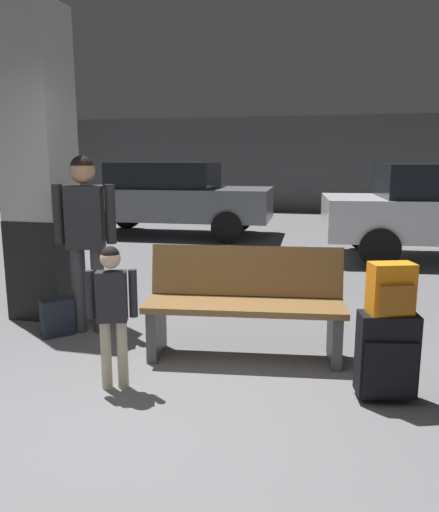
{
  "coord_description": "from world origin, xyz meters",
  "views": [
    {
      "loc": [
        1.16,
        -2.47,
        1.61
      ],
      "look_at": [
        0.22,
        1.3,
        0.85
      ],
      "focal_mm": 35.47,
      "sensor_mm": 36.0,
      "label": 1
    }
  ],
  "objects_px": {
    "structural_pillar": "(40,167)",
    "bench": "(245,303)",
    "suitcase": "(387,355)",
    "child": "(112,302)",
    "backpack_bright": "(391,289)",
    "backpack_dark_floor": "(57,317)",
    "adult": "(85,225)",
    "parked_car_far": "(170,197)"
  },
  "relations": [
    {
      "from": "backpack_bright",
      "to": "parked_car_far",
      "type": "distance_m",
      "value": 7.72
    },
    {
      "from": "structural_pillar",
      "to": "backpack_dark_floor",
      "type": "distance_m",
      "value": 1.53
    },
    {
      "from": "backpack_dark_floor",
      "to": "parked_car_far",
      "type": "height_order",
      "value": "parked_car_far"
    },
    {
      "from": "child",
      "to": "backpack_bright",
      "type": "bearing_deg",
      "value": 8.12
    },
    {
      "from": "structural_pillar",
      "to": "backpack_bright",
      "type": "bearing_deg",
      "value": -19.76
    },
    {
      "from": "structural_pillar",
      "to": "bench",
      "type": "distance_m",
      "value": 2.53
    },
    {
      "from": "bench",
      "to": "structural_pillar",
      "type": "bearing_deg",
      "value": 164.3
    },
    {
      "from": "bench",
      "to": "suitcase",
      "type": "height_order",
      "value": "bench"
    },
    {
      "from": "backpack_dark_floor",
      "to": "parked_car_far",
      "type": "xyz_separation_m",
      "value": [
        -1.02,
        6.08,
        0.64
      ]
    },
    {
      "from": "structural_pillar",
      "to": "backpack_bright",
      "type": "xyz_separation_m",
      "value": [
        3.28,
        -1.18,
        -0.74
      ]
    },
    {
      "from": "backpack_bright",
      "to": "adult",
      "type": "distance_m",
      "value": 2.71
    },
    {
      "from": "child",
      "to": "backpack_dark_floor",
      "type": "height_order",
      "value": "child"
    },
    {
      "from": "suitcase",
      "to": "parked_car_far",
      "type": "xyz_separation_m",
      "value": [
        -3.86,
        6.69,
        0.48
      ]
    },
    {
      "from": "child",
      "to": "adult",
      "type": "bearing_deg",
      "value": 125.75
    },
    {
      "from": "structural_pillar",
      "to": "suitcase",
      "type": "distance_m",
      "value": 3.68
    },
    {
      "from": "suitcase",
      "to": "parked_car_far",
      "type": "height_order",
      "value": "parked_car_far"
    },
    {
      "from": "suitcase",
      "to": "backpack_bright",
      "type": "height_order",
      "value": "backpack_bright"
    },
    {
      "from": "bench",
      "to": "backpack_bright",
      "type": "relative_size",
      "value": 4.87
    },
    {
      "from": "structural_pillar",
      "to": "parked_car_far",
      "type": "relative_size",
      "value": 0.73
    },
    {
      "from": "suitcase",
      "to": "backpack_bright",
      "type": "bearing_deg",
      "value": -8.69
    },
    {
      "from": "structural_pillar",
      "to": "adult",
      "type": "distance_m",
      "value": 0.95
    },
    {
      "from": "backpack_bright",
      "to": "backpack_dark_floor",
      "type": "bearing_deg",
      "value": 167.79
    },
    {
      "from": "bench",
      "to": "child",
      "type": "xyz_separation_m",
      "value": [
        -0.77,
        -0.82,
        0.19
      ]
    },
    {
      "from": "structural_pillar",
      "to": "parked_car_far",
      "type": "height_order",
      "value": "structural_pillar"
    },
    {
      "from": "backpack_bright",
      "to": "adult",
      "type": "xyz_separation_m",
      "value": [
        -2.59,
        0.77,
        0.23
      ]
    },
    {
      "from": "backpack_dark_floor",
      "to": "parked_car_far",
      "type": "relative_size",
      "value": 0.08
    },
    {
      "from": "structural_pillar",
      "to": "child",
      "type": "bearing_deg",
      "value": -45.14
    },
    {
      "from": "suitcase",
      "to": "backpack_dark_floor",
      "type": "height_order",
      "value": "suitcase"
    },
    {
      "from": "backpack_bright",
      "to": "child",
      "type": "xyz_separation_m",
      "value": [
        -1.85,
        -0.26,
        -0.14
      ]
    },
    {
      "from": "backpack_dark_floor",
      "to": "structural_pillar",
      "type": "bearing_deg",
      "value": 128.15
    },
    {
      "from": "child",
      "to": "adult",
      "type": "relative_size",
      "value": 0.63
    },
    {
      "from": "structural_pillar",
      "to": "child",
      "type": "relative_size",
      "value": 2.98
    },
    {
      "from": "child",
      "to": "backpack_dark_floor",
      "type": "xyz_separation_m",
      "value": [
        -0.99,
        0.88,
        -0.46
      ]
    },
    {
      "from": "structural_pillar",
      "to": "bench",
      "type": "relative_size",
      "value": 1.84
    },
    {
      "from": "bench",
      "to": "adult",
      "type": "xyz_separation_m",
      "value": [
        -1.52,
        0.22,
        0.56
      ]
    },
    {
      "from": "parked_car_far",
      "to": "adult",
      "type": "bearing_deg",
      "value": -77.92
    },
    {
      "from": "suitcase",
      "to": "child",
      "type": "bearing_deg",
      "value": -171.87
    },
    {
      "from": "suitcase",
      "to": "structural_pillar",
      "type": "bearing_deg",
      "value": 160.24
    },
    {
      "from": "suitcase",
      "to": "backpack_bright",
      "type": "distance_m",
      "value": 0.45
    },
    {
      "from": "structural_pillar",
      "to": "adult",
      "type": "height_order",
      "value": "structural_pillar"
    },
    {
      "from": "backpack_bright",
      "to": "child",
      "type": "height_order",
      "value": "child"
    },
    {
      "from": "suitcase",
      "to": "backpack_dark_floor",
      "type": "relative_size",
      "value": 1.78
    }
  ]
}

